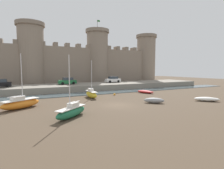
{
  "coord_description": "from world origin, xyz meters",
  "views": [
    {
      "loc": [
        -11.34,
        -21.05,
        4.96
      ],
      "look_at": [
        1.29,
        4.08,
        2.5
      ],
      "focal_mm": 28.0,
      "sensor_mm": 36.0,
      "label": 1
    }
  ],
  "objects": [
    {
      "name": "car_quay_centre_east",
      "position": [
        -15.76,
        19.62,
        2.17
      ],
      "size": [
        4.12,
        1.92,
        1.62
      ],
      "color": "black",
      "rests_on": "quay_road"
    },
    {
      "name": "mooring_buoy_mid_mud",
      "position": [
        -11.22,
        8.01,
        0.24
      ],
      "size": [
        0.49,
        0.49,
        0.49
      ],
      "primitive_type": "sphere",
      "color": "orange",
      "rests_on": "ground"
    },
    {
      "name": "mooring_buoy_near_channel",
      "position": [
        3.94,
        8.28,
        0.2
      ],
      "size": [
        0.4,
        0.4,
        0.4
      ],
      "primitive_type": "sphere",
      "color": "orange",
      "rests_on": "ground"
    },
    {
      "name": "castle",
      "position": [
        -0.0,
        30.45,
        7.59
      ],
      "size": [
        64.03,
        7.27,
        20.2
      ],
      "color": "gray",
      "rests_on": "ground"
    },
    {
      "name": "car_quay_centre_west",
      "position": [
        -2.27,
        20.51,
        2.17
      ],
      "size": [
        4.12,
        1.92,
        1.62
      ],
      "color": "#1E6638",
      "rests_on": "quay_road"
    },
    {
      "name": "water_channel",
      "position": [
        0.0,
        12.46,
        0.05
      ],
      "size": [
        80.0,
        4.5,
        0.1
      ],
      "primitive_type": "cube",
      "color": "#47565B",
      "rests_on": "ground"
    },
    {
      "name": "quay_road",
      "position": [
        0.0,
        19.71,
        0.7
      ],
      "size": [
        68.76,
        10.0,
        1.4
      ],
      "primitive_type": "cube",
      "color": "gray",
      "rests_on": "ground"
    },
    {
      "name": "rowboat_foreground_centre",
      "position": [
        11.04,
        8.01,
        0.32
      ],
      "size": [
        2.57,
        3.98,
        0.6
      ],
      "color": "red",
      "rests_on": "ground"
    },
    {
      "name": "car_quay_east",
      "position": [
        10.03,
        20.93,
        2.17
      ],
      "size": [
        4.12,
        1.92,
        1.62
      ],
      "color": "silver",
      "rests_on": "quay_road"
    },
    {
      "name": "rowboat_midflat_left",
      "position": [
        13.87,
        -3.72,
        0.35
      ],
      "size": [
        3.54,
        3.33,
        0.66
      ],
      "color": "silver",
      "rests_on": "ground"
    },
    {
      "name": "sailboat_near_channel_left",
      "position": [
        -7.14,
        -3.4,
        0.64
      ],
      "size": [
        4.19,
        3.73,
        6.41
      ],
      "color": "#1E6B47",
      "rests_on": "ground"
    },
    {
      "name": "sailboat_near_channel_right",
      "position": [
        -11.89,
        3.52,
        0.68
      ],
      "size": [
        5.07,
        4.0,
        6.94
      ],
      "color": "orange",
      "rests_on": "ground"
    },
    {
      "name": "sailboat_midflat_centre",
      "position": [
        -1.03,
        7.52,
        0.68
      ],
      "size": [
        1.06,
        4.44,
        6.5
      ],
      "color": "yellow",
      "rests_on": "ground"
    },
    {
      "name": "ground_plane",
      "position": [
        0.0,
        0.0,
        0.0
      ],
      "size": [
        160.0,
        160.0,
        0.0
      ],
      "primitive_type": "plane",
      "color": "#4C3D2D"
    },
    {
      "name": "rowboat_midflat_right",
      "position": [
        5.55,
        -1.2,
        0.41
      ],
      "size": [
        2.89,
        2.65,
        0.79
      ],
      "color": "gray",
      "rests_on": "ground"
    }
  ]
}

